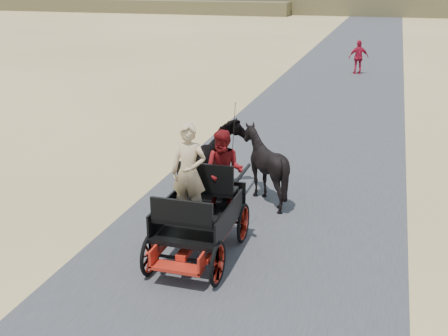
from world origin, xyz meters
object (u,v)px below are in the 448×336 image
(carriage, at_px, (199,238))
(horse_left, at_px, (219,161))
(pedestrian, at_px, (359,57))
(horse_right, at_px, (264,165))

(carriage, bearing_deg, horse_left, 100.39)
(pedestrian, bearing_deg, horse_left, 64.98)
(carriage, relative_size, horse_left, 1.20)
(carriage, bearing_deg, pedestrian, 86.07)
(horse_right, distance_m, pedestrian, 18.05)
(horse_right, relative_size, pedestrian, 0.98)
(carriage, relative_size, pedestrian, 1.39)
(carriage, xyz_separation_m, horse_right, (0.55, 3.00, 0.49))
(carriage, xyz_separation_m, pedestrian, (1.44, 21.03, 0.50))
(horse_left, bearing_deg, pedestrian, -96.31)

